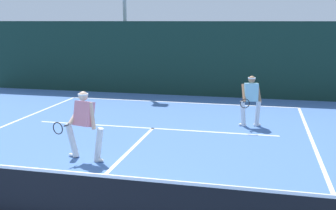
{
  "coord_description": "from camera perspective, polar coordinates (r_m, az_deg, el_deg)",
  "views": [
    {
      "loc": [
        3.22,
        -5.41,
        3.31
      ],
      "look_at": [
        0.74,
        5.28,
        1.0
      ],
      "focal_mm": 43.17,
      "sensor_mm": 36.0,
      "label": 1
    }
  ],
  "objects": [
    {
      "name": "back_fence_windscreen",
      "position": [
        17.97,
        2.7,
        6.52
      ],
      "size": [
        19.36,
        0.12,
        3.27
      ],
      "primitive_type": "cube",
      "color": "#132E26",
      "rests_on": "ground_plane"
    },
    {
      "name": "player_near",
      "position": [
        9.83,
        -11.79,
        -2.41
      ],
      "size": [
        1.13,
        0.89,
        1.68
      ],
      "rotation": [
        0.0,
        0.0,
        2.89
      ],
      "color": "silver",
      "rests_on": "ground_plane"
    },
    {
      "name": "court_line_service",
      "position": [
        12.63,
        -2.19,
        -3.31
      ],
      "size": [
        7.67,
        0.1,
        0.01
      ],
      "primitive_type": "cube",
      "color": "white",
      "rests_on": "ground_plane"
    },
    {
      "name": "court_line_baseline_far",
      "position": [
        16.6,
        1.61,
        0.38
      ],
      "size": [
        9.4,
        0.1,
        0.01
      ],
      "primitive_type": "cube",
      "color": "white",
      "rests_on": "ground_plane"
    },
    {
      "name": "tennis_net",
      "position": [
        6.89,
        -16.55,
        -12.51
      ],
      "size": [
        10.31,
        0.09,
        1.08
      ],
      "color": "#1E4723",
      "rests_on": "ground_plane"
    },
    {
      "name": "court_line_centre",
      "position": [
        9.77,
        -7.07,
        -7.99
      ],
      "size": [
        0.1,
        6.4,
        0.01
      ],
      "primitive_type": "cube",
      "color": "white",
      "rests_on": "ground_plane"
    },
    {
      "name": "player_far",
      "position": [
        12.97,
        11.61,
        0.87
      ],
      "size": [
        0.73,
        0.87,
        1.62
      ],
      "rotation": [
        0.0,
        0.0,
        3.35
      ],
      "color": "silver",
      "rests_on": "ground_plane"
    }
  ]
}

